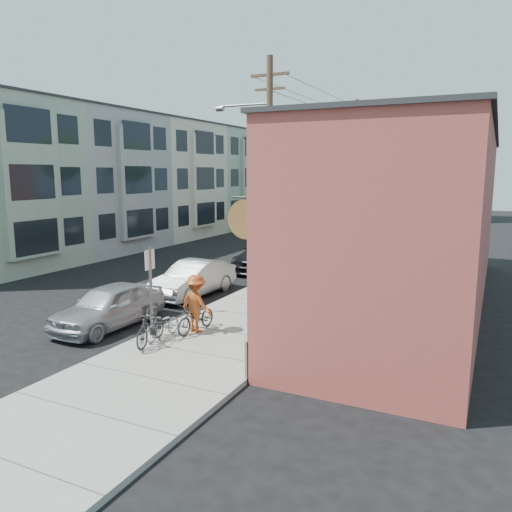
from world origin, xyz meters
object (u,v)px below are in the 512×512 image
at_px(patron_grey, 282,299).
at_px(car_1, 193,279).
at_px(utility_pole_near, 268,167).
at_px(patron_green, 270,302).
at_px(parking_meter_near, 198,290).
at_px(parked_bike_b, 163,325).
at_px(patio_chair_b, 279,330).
at_px(parking_meter_far, 295,252).
at_px(car_0, 109,306).
at_px(sign_post, 151,283).
at_px(car_4, 330,230).
at_px(tree_leafy_mid, 339,152).
at_px(tree_bare, 293,216).
at_px(cyclist, 196,303).
at_px(tree_leafy_far, 371,160).
at_px(bus, 304,213).
at_px(parked_bike_a, 151,327).
at_px(car_2, 268,254).
at_px(patio_chair_a, 286,323).
at_px(car_3, 307,239).

height_order(patron_grey, car_1, patron_grey).
bearing_deg(utility_pole_near, patron_green, -65.09).
height_order(parking_meter_near, patron_green, patron_green).
distance_m(parking_meter_near, parked_bike_b, 2.98).
bearing_deg(patio_chair_b, parking_meter_far, 115.40).
bearing_deg(car_0, sign_post, -10.46).
bearing_deg(patio_chair_b, car_4, 110.28).
xyz_separation_m(sign_post, utility_pole_near, (0.04, 8.59, 3.58)).
height_order(tree_leafy_mid, parked_bike_b, tree_leafy_mid).
xyz_separation_m(sign_post, parked_bike_b, (0.44, -0.05, -1.27)).
height_order(tree_bare, tree_leafy_mid, tree_leafy_mid).
height_order(cyclist, parked_bike_b, cyclist).
relative_size(tree_leafy_far, bus, 0.65).
relative_size(parked_bike_a, car_4, 0.36).
relative_size(parking_meter_near, parked_bike_a, 0.70).
bearing_deg(car_2, parked_bike_a, -84.20).
distance_m(patio_chair_a, car_1, 6.79).
relative_size(sign_post, utility_pole_near, 0.28).
xyz_separation_m(sign_post, patio_chair_b, (3.85, 1.00, -1.24)).
distance_m(utility_pole_near, patio_chair_b, 9.77).
relative_size(tree_leafy_far, patron_green, 4.18).
xyz_separation_m(cyclist, car_2, (-2.57, 11.19, -0.24)).
bearing_deg(car_2, parking_meter_far, 8.46).
relative_size(tree_bare, patron_grey, 3.36).
height_order(parking_meter_near, parking_meter_far, same).
relative_size(patio_chair_b, bus, 0.07).
bearing_deg(patio_chair_a, parked_bike_a, -136.12).
xyz_separation_m(parking_meter_near, patron_grey, (3.26, 0.03, 0.04)).
bearing_deg(car_3, utility_pole_near, -81.47).
distance_m(parking_meter_far, cyclist, 11.55).
relative_size(tree_bare, car_4, 1.18).
xyz_separation_m(utility_pole_near, patron_green, (3.04, -6.55, -4.32)).
bearing_deg(tree_bare, bus, 108.55).
relative_size(parking_meter_far, tree_bare, 0.21).
height_order(tree_leafy_mid, car_1, tree_leafy_mid).
height_order(parking_meter_far, car_3, car_3).
bearing_deg(parking_meter_far, car_0, -99.56).
distance_m(patio_chair_a, car_3, 17.76).
relative_size(parking_meter_near, car_0, 0.29).
height_order(parking_meter_near, patio_chair_a, parking_meter_near).
height_order(parking_meter_far, tree_leafy_mid, tree_leafy_mid).
relative_size(patio_chair_a, cyclist, 0.48).
height_order(car_1, car_2, car_2).
bearing_deg(sign_post, cyclist, 43.01).
bearing_deg(parked_bike_b, patio_chair_a, 30.79).
bearing_deg(car_1, car_3, 91.85).
distance_m(parking_meter_far, tree_leafy_far, 15.02).
bearing_deg(car_4, car_1, -86.49).
bearing_deg(car_2, utility_pole_near, -68.98).
bearing_deg(tree_leafy_far, utility_pole_near, -91.31).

